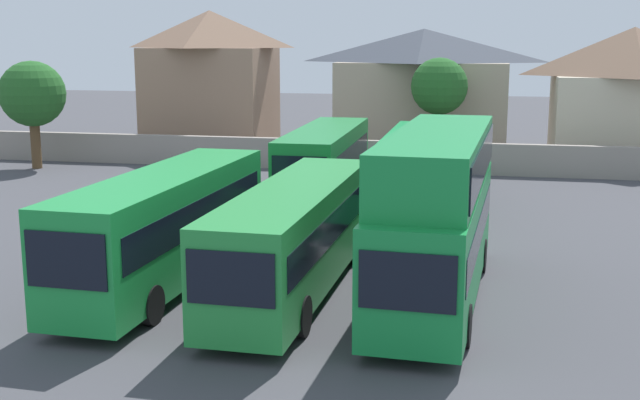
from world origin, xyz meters
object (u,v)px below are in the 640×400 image
Objects in this scene: bus_4 at (325,161)px; tree_behind_wall at (439,88)px; bus_2 at (295,232)px; house_terrace_right at (630,95)px; house_terrace_centre at (423,91)px; bus_3 at (437,207)px; bus_1 at (166,222)px; tree_left_of_lot at (32,95)px; bus_5 at (416,166)px; house_terrace_left at (211,79)px.

bus_4 is 1.72× the size of tree_behind_wall.
bus_2 is 1.27× the size of house_terrace_right.
house_terrace_right is (12.70, -1.74, 0.05)m from house_terrace_centre.
house_terrace_centre is at bearing -171.84° from bus_3.
tree_left_of_lot reaches higher than bus_1.
bus_4 is at bearing -171.08° from bus_2.
tree_behind_wall is at bearing -173.80° from bus_3.
house_terrace_centre is at bearing -176.23° from bus_5.
bus_2 is at bearing -92.34° from house_terrace_centre.
bus_5 is at bearing -17.65° from tree_left_of_lot.
house_terrace_centre is 1.21× the size of house_terrace_right.
bus_2 is at bearing -86.33° from bus_3.
house_terrace_centre is 5.37m from tree_behind_wall.
house_terrace_right is (9.75, 29.16, 1.42)m from bus_3.
bus_4 is 13.33m from tree_behind_wall.
bus_1 is at bearing -27.32° from bus_5.
house_terrace_left is 0.83× the size of house_terrace_centre.
house_terrace_centre reaches higher than bus_4.
bus_2 is 33.39m from house_terrace_left.
bus_4 is at bearing -98.17° from bus_5.
bus_3 is (8.35, 0.09, 0.80)m from bus_1.
bus_1 is 1.24× the size of house_terrace_left.
house_terrace_right is (18.11, 29.24, 2.22)m from bus_1.
tree_behind_wall is at bearing -163.15° from house_terrace_right.
bus_1 reaches higher than bus_2.
house_terrace_left is 12.65m from tree_left_of_lot.
bus_2 is at bearing -95.85° from tree_behind_wall.
bus_3 is at bearing -60.20° from house_terrace_left.
bus_2 is 13.66m from bus_4.
bus_5 is 1.65× the size of tree_left_of_lot.
house_terrace_left is (-15.73, 17.59, 2.84)m from bus_5.
tree_behind_wall is (0.15, 12.87, 2.74)m from bus_5.
bus_1 is 26.83m from tree_behind_wall.
bus_5 is 23.77m from house_terrace_left.
tree_behind_wall is at bearing -16.56° from house_terrace_left.
bus_2 is 1.05× the size of house_terrace_centre.
house_terrace_left reaches higher than bus_2.
tree_behind_wall is at bearing 179.20° from bus_5.
bus_3 is 1.74× the size of tree_behind_wall.
house_terrace_centre reaches higher than bus_3.
tree_left_of_lot reaches higher than bus_4.
house_terrace_left is (-13.23, 30.52, 2.95)m from bus_2.
bus_1 is 0.98× the size of bus_2.
house_terrace_centre is (3.08, 17.43, 2.19)m from bus_4.
house_terrace_left is at bearing -178.25° from house_terrace_centre.
bus_1 is 31.52m from house_terrace_centre.
bus_5 is at bearing 81.18° from bus_4.
house_terrace_centre reaches higher than bus_1.
tree_behind_wall reaches higher than bus_2.
house_terrace_right is at bearing 164.22° from bus_3.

